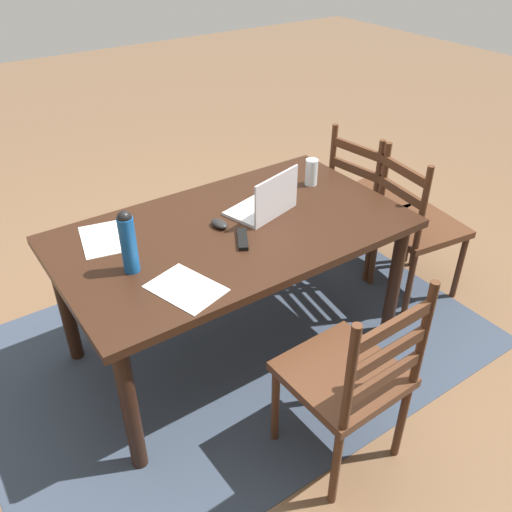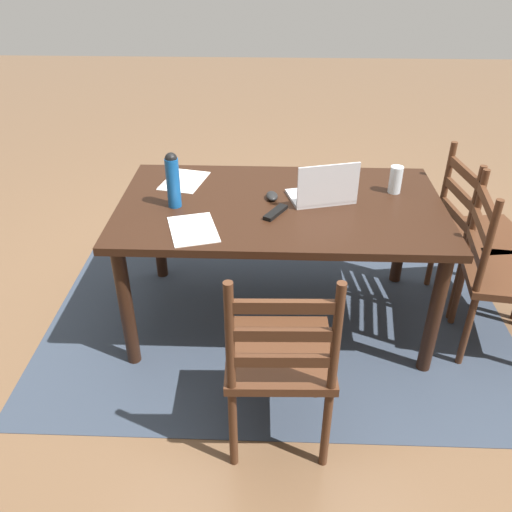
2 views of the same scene
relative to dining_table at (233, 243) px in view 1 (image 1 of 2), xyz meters
name	(u,v)px [view 1 (image 1 of 2)]	position (x,y,z in m)	size (l,w,h in m)	color
ground_plane	(236,343)	(0.00, 0.00, -0.65)	(14.00, 14.00, 0.00)	brown
area_rug	(236,342)	(0.00, 0.00, -0.65)	(2.62, 1.79, 0.01)	#333D4C
dining_table	(233,243)	(0.00, 0.00, 0.00)	(1.67, 0.96, 0.74)	black
chair_left_near	(369,201)	(-1.13, -0.19, -0.19)	(0.49, 0.49, 0.95)	#4C2B19
chair_far_head	(350,378)	(0.00, 0.85, -0.19)	(0.45, 0.45, 0.95)	#4C2B19
chair_left_far	(414,226)	(-1.13, 0.19, -0.19)	(0.49, 0.49, 0.95)	#4C2B19
laptop	(267,203)	(-0.22, -0.03, 0.14)	(0.37, 0.30, 0.23)	silver
water_bottle	(128,241)	(0.54, 0.05, 0.23)	(0.07, 0.07, 0.29)	#145199
drinking_glass	(311,172)	(-0.60, -0.15, 0.16)	(0.07, 0.07, 0.15)	silver
computer_mouse	(219,224)	(0.05, -0.05, 0.10)	(0.06, 0.10, 0.03)	black
tv_remote	(243,239)	(0.03, 0.12, 0.09)	(0.04, 0.17, 0.02)	black
paper_stack_left	(105,239)	(0.54, -0.25, 0.09)	(0.21, 0.30, 0.00)	white
paper_stack_right	(186,288)	(0.41, 0.29, 0.09)	(0.21, 0.30, 0.00)	white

